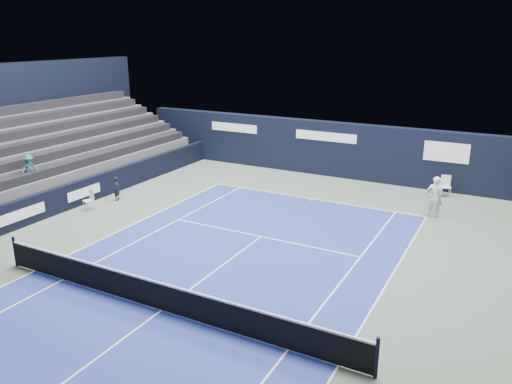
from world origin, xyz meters
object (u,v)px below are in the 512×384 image
at_px(folding_chair_back_a, 446,182).
at_px(tennis_player, 435,196).
at_px(folding_chair_back_b, 437,186).
at_px(line_judge_chair, 90,198).
at_px(tennis_net, 160,295).

xyz_separation_m(folding_chair_back_a, tennis_player, (-0.01, -3.41, 0.22)).
bearing_deg(folding_chair_back_b, tennis_player, -76.37).
distance_m(folding_chair_back_a, line_judge_chair, 17.42).
bearing_deg(tennis_player, folding_chair_back_b, 96.24).
relative_size(folding_chair_back_a, line_judge_chair, 1.12).
bearing_deg(tennis_net, folding_chair_back_a, 69.86).
bearing_deg(tennis_net, folding_chair_back_b, 70.80).
relative_size(folding_chair_back_b, tennis_player, 0.49).
bearing_deg(tennis_player, tennis_net, -115.10).
height_order(folding_chair_back_b, tennis_player, tennis_player).
bearing_deg(tennis_player, line_judge_chair, -155.27).
height_order(folding_chair_back_a, tennis_net, tennis_net).
relative_size(line_judge_chair, tennis_net, 0.07).
distance_m(folding_chair_back_b, tennis_player, 3.24).
height_order(folding_chair_back_a, line_judge_chair, folding_chair_back_a).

